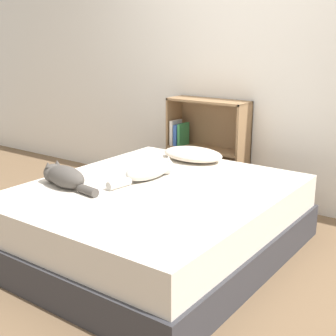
% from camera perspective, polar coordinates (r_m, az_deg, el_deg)
% --- Properties ---
extents(ground_plane, '(8.00, 8.00, 0.00)m').
position_cam_1_polar(ground_plane, '(3.28, -1.45, -10.04)').
color(ground_plane, brown).
extents(wall_back, '(8.00, 0.06, 2.50)m').
position_cam_1_polar(wall_back, '(4.12, 10.31, 13.06)').
color(wall_back, white).
rests_on(wall_back, ground_plane).
extents(bed, '(1.59, 1.86, 0.46)m').
position_cam_1_polar(bed, '(3.19, -1.48, -6.36)').
color(bed, '#333338').
rests_on(bed, ground_plane).
extents(pillow, '(0.51, 0.34, 0.10)m').
position_cam_1_polar(pillow, '(3.76, 3.04, 1.70)').
color(pillow, beige).
rests_on(pillow, bed).
extents(cat_light, '(0.22, 0.59, 0.14)m').
position_cam_1_polar(cat_light, '(3.27, -2.28, -0.25)').
color(cat_light, beige).
rests_on(cat_light, bed).
extents(cat_dark, '(0.52, 0.20, 0.15)m').
position_cam_1_polar(cat_dark, '(3.17, -12.56, -1.03)').
color(cat_dark, '#47423D').
rests_on(cat_dark, bed).
extents(bookshelf, '(0.74, 0.26, 0.89)m').
position_cam_1_polar(bookshelf, '(4.28, 4.82, 2.59)').
color(bookshelf, '#8E6B47').
rests_on(bookshelf, ground_plane).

